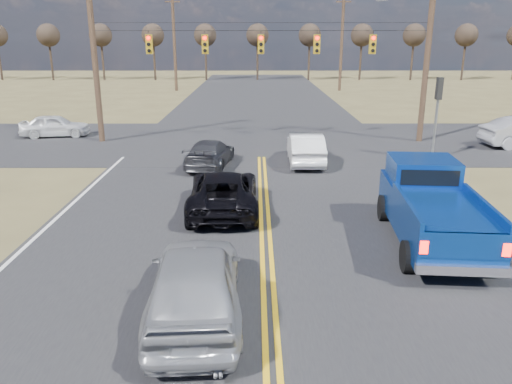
{
  "coord_description": "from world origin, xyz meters",
  "views": [
    {
      "loc": [
        -0.31,
        -9.89,
        5.68
      ],
      "look_at": [
        -0.29,
        3.53,
        1.5
      ],
      "focal_mm": 35.0,
      "sensor_mm": 36.0,
      "label": 1
    }
  ],
  "objects_px": {
    "silver_suv": "(195,282)",
    "cross_car_west": "(55,126)",
    "pickup_truck": "(431,207)",
    "white_car_queue": "(305,148)",
    "dgrey_car_queue": "(210,153)",
    "black_suv": "(224,191)"
  },
  "relations": [
    {
      "from": "silver_suv",
      "to": "cross_car_west",
      "type": "bearing_deg",
      "value": -65.8
    },
    {
      "from": "white_car_queue",
      "to": "black_suv",
      "type": "bearing_deg",
      "value": 63.45
    },
    {
      "from": "white_car_queue",
      "to": "cross_car_west",
      "type": "relative_size",
      "value": 1.12
    },
    {
      "from": "silver_suv",
      "to": "black_suv",
      "type": "relative_size",
      "value": 0.97
    },
    {
      "from": "silver_suv",
      "to": "dgrey_car_queue",
      "type": "xyz_separation_m",
      "value": [
        -0.82,
        12.88,
        -0.2
      ]
    },
    {
      "from": "pickup_truck",
      "to": "dgrey_car_queue",
      "type": "height_order",
      "value": "pickup_truck"
    },
    {
      "from": "white_car_queue",
      "to": "pickup_truck",
      "type": "bearing_deg",
      "value": 106.54
    },
    {
      "from": "black_suv",
      "to": "cross_car_west",
      "type": "xyz_separation_m",
      "value": [
        -10.77,
        13.17,
        -0.02
      ]
    },
    {
      "from": "pickup_truck",
      "to": "silver_suv",
      "type": "bearing_deg",
      "value": -142.28
    },
    {
      "from": "silver_suv",
      "to": "white_car_queue",
      "type": "relative_size",
      "value": 1.09
    },
    {
      "from": "dgrey_car_queue",
      "to": "white_car_queue",
      "type": "bearing_deg",
      "value": -165.05
    },
    {
      "from": "white_car_queue",
      "to": "dgrey_car_queue",
      "type": "distance_m",
      "value": 4.46
    },
    {
      "from": "white_car_queue",
      "to": "dgrey_car_queue",
      "type": "relative_size",
      "value": 1.04
    },
    {
      "from": "silver_suv",
      "to": "black_suv",
      "type": "distance_m",
      "value": 6.79
    },
    {
      "from": "silver_suv",
      "to": "cross_car_west",
      "type": "height_order",
      "value": "silver_suv"
    },
    {
      "from": "black_suv",
      "to": "dgrey_car_queue",
      "type": "relative_size",
      "value": 1.17
    },
    {
      "from": "cross_car_west",
      "to": "white_car_queue",
      "type": "bearing_deg",
      "value": -123.28
    },
    {
      "from": "black_suv",
      "to": "cross_car_west",
      "type": "height_order",
      "value": "black_suv"
    },
    {
      "from": "pickup_truck",
      "to": "white_car_queue",
      "type": "bearing_deg",
      "value": 110.58
    },
    {
      "from": "white_car_queue",
      "to": "cross_car_west",
      "type": "xyz_separation_m",
      "value": [
        -14.19,
        6.51,
        -0.06
      ]
    },
    {
      "from": "silver_suv",
      "to": "cross_car_west",
      "type": "distance_m",
      "value": 22.59
    },
    {
      "from": "dgrey_car_queue",
      "to": "pickup_truck",
      "type": "bearing_deg",
      "value": 136.46
    }
  ]
}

